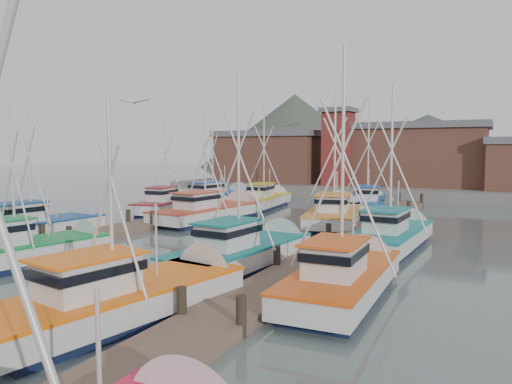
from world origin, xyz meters
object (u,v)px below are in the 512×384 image
at_px(boat_4, 30,251).
at_px(boat_8, 212,211).
at_px(boat_1, 133,297).
at_px(lookout_tower, 338,146).
at_px(boat_12, 266,200).

height_order(boat_4, boat_8, boat_8).
bearing_deg(boat_1, boat_8, 125.51).
xyz_separation_m(lookout_tower, boat_1, (6.18, -42.05, -4.88)).
relative_size(lookout_tower, boat_4, 0.98).
distance_m(boat_8, boat_12, 9.37).
xyz_separation_m(boat_4, boat_12, (0.11, 25.09, 0.01)).
distance_m(boat_4, boat_12, 25.09).
height_order(lookout_tower, boat_4, lookout_tower).
bearing_deg(boat_12, boat_8, -96.30).
relative_size(boat_1, boat_12, 0.98).
bearing_deg(boat_4, boat_1, -9.74).
distance_m(lookout_tower, boat_4, 38.95).
distance_m(boat_1, boat_12, 29.89).
xyz_separation_m(boat_4, boat_8, (0.09, 15.72, 0.00)).
xyz_separation_m(lookout_tower, boat_8, (-2.56, -22.83, -4.87)).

